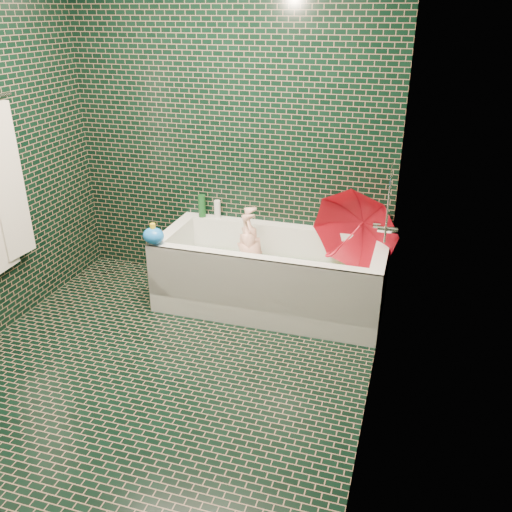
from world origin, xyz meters
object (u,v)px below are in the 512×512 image
(child, at_px, (254,264))
(umbrella, at_px, (349,238))
(bathtub, at_px, (271,281))
(bath_toy, at_px, (153,235))
(rubber_duck, at_px, (340,226))

(child, height_order, umbrella, umbrella)
(bathtub, distance_m, umbrella, 0.70)
(child, relative_size, bath_toy, 4.86)
(umbrella, distance_m, bath_toy, 1.41)
(rubber_duck, bearing_deg, umbrella, -63.17)
(bathtub, height_order, bath_toy, bath_toy)
(umbrella, distance_m, rubber_duck, 0.32)
(bathtub, relative_size, rubber_duck, 14.78)
(child, bearing_deg, umbrella, 81.92)
(umbrella, xyz_separation_m, bath_toy, (-1.36, -0.36, -0.01))
(child, xyz_separation_m, rubber_duck, (0.61, 0.30, 0.28))
(bath_toy, bearing_deg, umbrella, 24.99)
(bathtub, relative_size, child, 1.96)
(rubber_duck, bearing_deg, bath_toy, -144.79)
(umbrella, relative_size, rubber_duck, 5.47)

